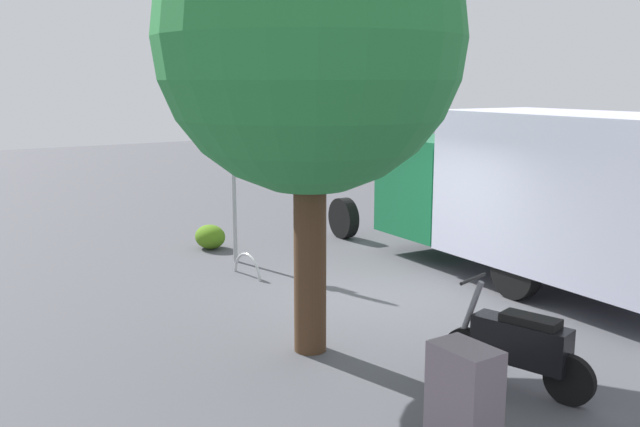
{
  "coord_description": "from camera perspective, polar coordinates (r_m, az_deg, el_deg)",
  "views": [
    {
      "loc": [
        -8.48,
        6.49,
        3.44
      ],
      "look_at": [
        1.31,
        0.07,
        1.22
      ],
      "focal_mm": 39.18,
      "sensor_mm": 36.0,
      "label": 1
    }
  ],
  "objects": [
    {
      "name": "box_truck_near",
      "position": [
        12.43,
        17.23,
        1.9
      ],
      "size": [
        8.4,
        2.56,
        2.95
      ],
      "rotation": [
        0.0,
        0.0,
        -0.05
      ],
      "color": "black",
      "rests_on": "ground"
    },
    {
      "name": "bike_rack_hoop",
      "position": [
        12.64,
        -5.96,
        -5.1
      ],
      "size": [
        0.85,
        0.13,
        0.85
      ],
      "primitive_type": "torus",
      "rotation": [
        1.57,
        0.0,
        0.09
      ],
      "color": "#B7B7BC",
      "rests_on": "ground"
    },
    {
      "name": "motorcycle",
      "position": [
        8.28,
        15.96,
        -10.32
      ],
      "size": [
        1.77,
        0.74,
        1.2
      ],
      "rotation": [
        0.0,
        0.0,
        0.27
      ],
      "color": "black",
      "rests_on": "ground"
    },
    {
      "name": "shrub_near_sign",
      "position": [
        14.73,
        -8.96,
        -1.89
      ],
      "size": [
        0.73,
        0.6,
        0.5
      ],
      "primitive_type": "ellipsoid",
      "color": "#4C7919",
      "rests_on": "ground"
    },
    {
      "name": "ground_plane",
      "position": [
        11.22,
        3.99,
        -7.13
      ],
      "size": [
        60.0,
        60.0,
        0.0
      ],
      "primitive_type": "plane",
      "color": "#4B4B51"
    },
    {
      "name": "stop_sign",
      "position": [
        13.3,
        -7.15,
        5.05
      ],
      "size": [
        0.71,
        0.33,
        3.2
      ],
      "color": "#9E9EA3",
      "rests_on": "ground"
    },
    {
      "name": "street_tree",
      "position": [
        8.6,
        -0.87,
        13.92
      ],
      "size": [
        3.75,
        3.75,
        5.81
      ],
      "color": "#47301E",
      "rests_on": "ground"
    },
    {
      "name": "utility_cabinet",
      "position": [
        6.82,
        11.66,
        -14.73
      ],
      "size": [
        0.64,
        0.42,
        1.06
      ],
      "primitive_type": "cube",
      "rotation": [
        0.0,
        0.0,
        0.01
      ],
      "color": "slate",
      "rests_on": "ground"
    }
  ]
}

